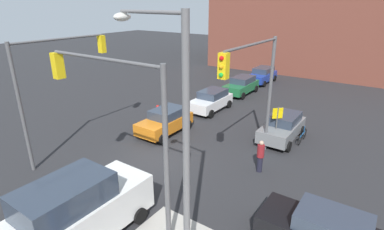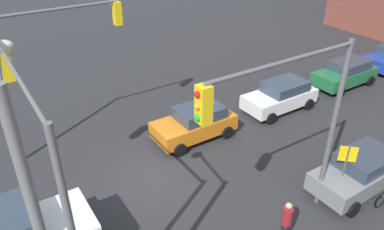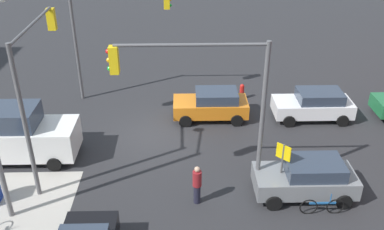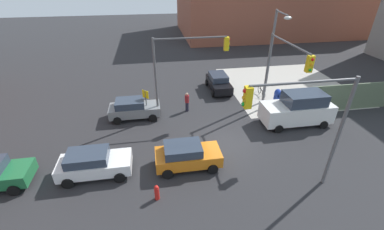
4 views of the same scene
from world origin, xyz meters
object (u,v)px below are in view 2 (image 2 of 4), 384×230
(traffic_signal_nw_corner, at_px, (292,112))
(traffic_signal_ne_corner, at_px, (39,149))
(traffic_signal_se_corner, at_px, (51,53))
(coupe_gray, at_px, (360,171))
(fire_hydrant, at_px, (201,100))
(sedan_orange, at_px, (195,123))
(pedestrian_crossing, at_px, (286,222))
(sedan_green, at_px, (346,73))
(coupe_white, at_px, (281,96))

(traffic_signal_nw_corner, relative_size, traffic_signal_ne_corner, 1.00)
(traffic_signal_se_corner, distance_m, coupe_gray, 13.38)
(traffic_signal_ne_corner, distance_m, fire_hydrant, 12.26)
(traffic_signal_ne_corner, distance_m, coupe_gray, 11.85)
(sedan_orange, distance_m, pedestrian_crossing, 7.12)
(traffic_signal_ne_corner, distance_m, sedan_orange, 9.43)
(sedan_green, bearing_deg, fire_hydrant, -15.03)
(traffic_signal_ne_corner, bearing_deg, sedan_green, -167.67)
(traffic_signal_se_corner, bearing_deg, coupe_gray, 133.47)
(sedan_orange, height_order, coupe_gray, same)
(traffic_signal_ne_corner, relative_size, fire_hydrant, 6.91)
(traffic_signal_ne_corner, height_order, sedan_green, traffic_signal_ne_corner)
(traffic_signal_nw_corner, height_order, traffic_signal_ne_corner, same)
(traffic_signal_nw_corner, height_order, fire_hydrant, traffic_signal_nw_corner)
(sedan_orange, height_order, coupe_white, same)
(traffic_signal_nw_corner, distance_m, fire_hydrant, 10.02)
(pedestrian_crossing, bearing_deg, sedan_green, -16.48)
(traffic_signal_se_corner, bearing_deg, pedestrian_crossing, 114.32)
(traffic_signal_se_corner, height_order, fire_hydrant, traffic_signal_se_corner)
(fire_hydrant, distance_m, sedan_green, 9.51)
(fire_hydrant, distance_m, sedan_orange, 3.08)
(coupe_gray, bearing_deg, coupe_white, -108.03)
(traffic_signal_ne_corner, bearing_deg, coupe_gray, 167.29)
(traffic_signal_nw_corner, distance_m, coupe_gray, 5.65)
(sedan_green, xyz_separation_m, coupe_white, (5.61, 0.05, -0.00))
(sedan_green, bearing_deg, sedan_orange, -0.55)
(traffic_signal_se_corner, height_order, pedestrian_crossing, traffic_signal_se_corner)
(coupe_gray, bearing_deg, traffic_signal_ne_corner, -12.71)
(traffic_signal_nw_corner, relative_size, coupe_gray, 1.60)
(sedan_orange, xyz_separation_m, pedestrian_crossing, (1.05, 7.04, 0.05))
(sedan_green, distance_m, coupe_white, 5.61)
(traffic_signal_se_corner, bearing_deg, traffic_signal_ne_corner, 72.82)
(traffic_signal_se_corner, distance_m, sedan_green, 17.21)
(traffic_signal_nw_corner, xyz_separation_m, coupe_gray, (-4.17, 0.31, -3.81))
(traffic_signal_se_corner, height_order, coupe_gray, traffic_signal_se_corner)
(sedan_orange, xyz_separation_m, coupe_white, (-5.51, 0.16, 0.00))
(sedan_orange, distance_m, coupe_white, 5.51)
(traffic_signal_se_corner, relative_size, sedan_green, 1.53)
(traffic_signal_nw_corner, distance_m, sedan_orange, 7.44)
(fire_hydrant, bearing_deg, sedan_green, 164.97)
(sedan_orange, bearing_deg, coupe_white, 178.31)
(coupe_gray, bearing_deg, sedan_orange, -62.97)
(traffic_signal_nw_corner, bearing_deg, sedan_green, -152.33)
(traffic_signal_ne_corner, xyz_separation_m, sedan_orange, (-7.55, -4.19, -3.80))
(sedan_orange, xyz_separation_m, coupe_gray, (-3.40, 6.66, 0.00))
(coupe_white, bearing_deg, traffic_signal_nw_corner, 44.55)
(fire_hydrant, height_order, sedan_green, sedan_green)
(fire_hydrant, relative_size, coupe_gray, 0.23)
(traffic_signal_ne_corner, distance_m, pedestrian_crossing, 8.03)
(coupe_gray, bearing_deg, traffic_signal_nw_corner, -4.32)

